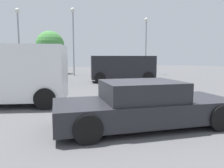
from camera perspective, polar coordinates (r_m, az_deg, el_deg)
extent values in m
plane|color=#515154|center=(5.95, 7.07, -10.59)|extent=(80.00, 80.00, 0.00)
cube|color=#232328|center=(5.76, 8.67, -6.79)|extent=(4.91, 2.59, 0.54)
cube|color=#232328|center=(5.62, 7.83, -1.74)|extent=(2.23, 1.95, 0.49)
cube|color=slate|center=(6.04, 16.01, -1.35)|extent=(0.34, 1.48, 0.41)
cube|color=slate|center=(5.33, -1.45, -2.14)|extent=(0.34, 1.48, 0.41)
cylinder|color=black|center=(7.26, 17.97, -5.10)|extent=(0.67, 0.33, 0.64)
cylinder|color=black|center=(5.97, 26.68, -8.04)|extent=(0.67, 0.33, 0.64)
cylinder|color=black|center=(6.16, -8.75, -6.94)|extent=(0.67, 0.33, 0.64)
cylinder|color=black|center=(4.58, -6.49, -11.77)|extent=(0.67, 0.33, 0.64)
cylinder|color=black|center=(7.85, -17.36, -3.75)|extent=(0.80, 0.49, 0.76)
cylinder|color=black|center=(9.65, -15.14, -1.75)|extent=(0.80, 0.49, 0.76)
cube|color=black|center=(16.41, 2.78, 4.44)|extent=(5.12, 3.37, 1.73)
cube|color=slate|center=(16.18, -5.43, 5.73)|extent=(0.58, 1.58, 0.69)
cylinder|color=black|center=(15.34, -3.21, 1.64)|extent=(0.84, 0.49, 0.80)
cylinder|color=black|center=(17.17, -3.60, 2.19)|extent=(0.84, 0.49, 0.80)
cylinder|color=black|center=(15.96, 9.62, 1.76)|extent=(0.84, 0.49, 0.80)
cylinder|color=black|center=(17.73, 7.94, 2.28)|extent=(0.84, 0.49, 0.80)
cylinder|color=gray|center=(22.97, -23.48, 9.54)|extent=(0.14, 0.14, 6.19)
sphere|color=silver|center=(23.38, -23.87, 17.45)|extent=(0.44, 0.44, 0.44)
cylinder|color=gray|center=(22.90, -10.20, 10.44)|extent=(0.14, 0.14, 6.55)
sphere|color=silver|center=(23.37, -10.38, 18.80)|extent=(0.44, 0.44, 0.44)
cylinder|color=gray|center=(25.40, 8.99, 9.51)|extent=(0.14, 0.14, 6.03)
sphere|color=silver|center=(25.74, 9.13, 16.51)|extent=(0.44, 0.44, 0.44)
cylinder|color=brown|center=(26.32, -15.98, 4.99)|extent=(0.28, 0.28, 2.13)
sphere|color=#478C42|center=(26.36, -16.15, 9.94)|extent=(3.24, 3.24, 3.24)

